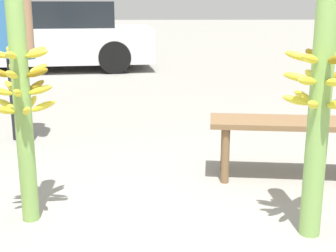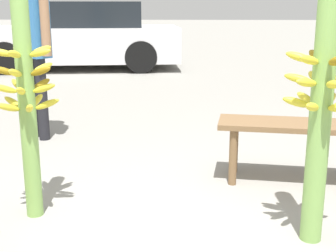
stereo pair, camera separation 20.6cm
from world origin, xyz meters
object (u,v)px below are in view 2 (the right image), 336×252
Objects in this scene: banana_stalk_center at (322,96)px; market_bench at (308,133)px; vendor_person at (34,38)px; parked_car at (80,37)px; banana_stalk_left at (26,88)px.

banana_stalk_center is 1.02m from market_bench.
banana_stalk_center is 0.99× the size of vendor_person.
parked_car is (-3.13, 6.44, 0.27)m from market_bench.
banana_stalk_left is 1.19× the size of market_bench.
banana_stalk_center reaches higher than parked_car.
market_bench is 0.31× the size of parked_car.
banana_stalk_center is at bearing -8.73° from banana_stalk_left.
vendor_person reaches higher than market_bench.
banana_stalk_center is 1.21× the size of market_bench.
vendor_person is (-2.20, 2.04, 0.16)m from banana_stalk_center.
banana_stalk_center is (1.69, -0.26, 0.01)m from banana_stalk_left.
banana_stalk_center is at bearing -164.92° from parked_car.
market_bench is 7.16m from parked_car.
banana_stalk_left is 7.19m from parked_car.
banana_stalk_left is 1.86m from vendor_person.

